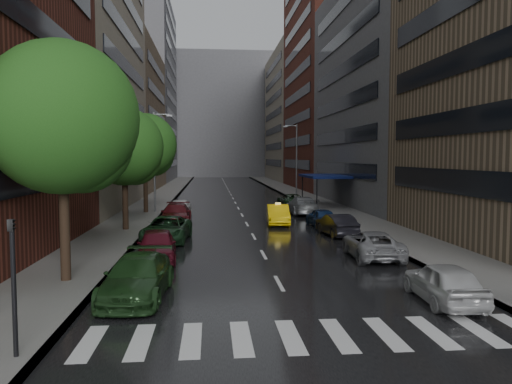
% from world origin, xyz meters
% --- Properties ---
extents(ground, '(220.00, 220.00, 0.00)m').
position_xyz_m(ground, '(0.00, 0.00, 0.00)').
color(ground, gray).
rests_on(ground, ground).
extents(road, '(14.00, 140.00, 0.01)m').
position_xyz_m(road, '(0.00, 50.00, 0.01)').
color(road, black).
rests_on(road, ground).
extents(sidewalk_left, '(4.00, 140.00, 0.15)m').
position_xyz_m(sidewalk_left, '(-9.00, 50.00, 0.07)').
color(sidewalk_left, gray).
rests_on(sidewalk_left, ground).
extents(sidewalk_right, '(4.00, 140.00, 0.15)m').
position_xyz_m(sidewalk_right, '(9.00, 50.00, 0.07)').
color(sidewalk_right, gray).
rests_on(sidewalk_right, ground).
extents(crosswalk, '(13.15, 2.80, 0.01)m').
position_xyz_m(crosswalk, '(0.20, -2.00, 0.01)').
color(crosswalk, silver).
rests_on(crosswalk, ground).
extents(buildings_left, '(8.00, 108.00, 38.00)m').
position_xyz_m(buildings_left, '(-15.00, 58.79, 15.99)').
color(buildings_left, maroon).
rests_on(buildings_left, ground).
extents(buildings_right, '(8.05, 109.10, 36.00)m').
position_xyz_m(buildings_right, '(15.00, 56.70, 15.03)').
color(buildings_right, '#937A5B').
rests_on(buildings_right, ground).
extents(building_far, '(40.00, 14.00, 32.00)m').
position_xyz_m(building_far, '(0.00, 118.00, 16.00)').
color(building_far, slate).
rests_on(building_far, ground).
extents(tree_near, '(6.10, 6.10, 9.72)m').
position_xyz_m(tree_near, '(-8.60, 4.78, 6.66)').
color(tree_near, '#382619').
rests_on(tree_near, ground).
extents(tree_mid, '(5.33, 5.33, 8.49)m').
position_xyz_m(tree_mid, '(-8.60, 19.08, 5.81)').
color(tree_mid, '#382619').
rests_on(tree_mid, ground).
extents(tree_far, '(5.68, 5.68, 9.05)m').
position_xyz_m(tree_far, '(-8.60, 29.87, 6.19)').
color(tree_far, '#382619').
rests_on(tree_far, ground).
extents(taxi, '(1.93, 4.71, 1.52)m').
position_xyz_m(taxi, '(2.33, 21.55, 0.76)').
color(taxi, yellow).
rests_on(taxi, ground).
extents(parked_cars_left, '(2.98, 29.85, 1.56)m').
position_xyz_m(parked_cars_left, '(-5.40, 14.79, 0.77)').
color(parked_cars_left, '#1F401D').
rests_on(parked_cars_left, ground).
extents(parked_cars_right, '(2.62, 37.82, 1.60)m').
position_xyz_m(parked_cars_right, '(5.40, 19.62, 0.73)').
color(parked_cars_right, silver).
rests_on(parked_cars_right, ground).
extents(traffic_light, '(0.18, 0.15, 3.45)m').
position_xyz_m(traffic_light, '(-7.60, -3.12, 2.23)').
color(traffic_light, black).
rests_on(traffic_light, sidewalk_left).
extents(street_lamp_left, '(1.74, 0.22, 9.00)m').
position_xyz_m(street_lamp_left, '(-7.72, 30.00, 4.89)').
color(street_lamp_left, gray).
rests_on(street_lamp_left, sidewalk_left).
extents(street_lamp_right, '(1.74, 0.22, 9.00)m').
position_xyz_m(street_lamp_right, '(7.72, 45.00, 4.89)').
color(street_lamp_right, gray).
rests_on(street_lamp_right, sidewalk_right).
extents(awning, '(4.00, 8.00, 3.12)m').
position_xyz_m(awning, '(8.98, 35.00, 3.13)').
color(awning, navy).
rests_on(awning, sidewalk_right).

